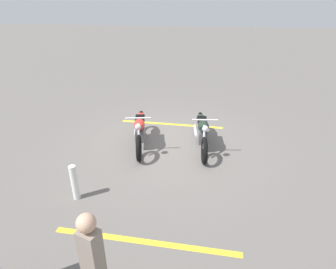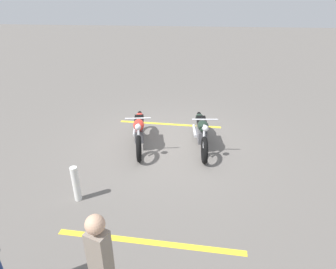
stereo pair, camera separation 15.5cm
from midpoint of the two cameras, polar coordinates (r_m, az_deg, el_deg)
ground_plane at (r=7.88m, az=1.27°, el=-1.78°), size 60.00×60.00×0.00m
motorcycle_bright_foreground at (r=7.66m, az=-5.06°, el=1.12°), size 2.22×0.71×1.04m
motorcycle_dark_foreground at (r=7.59m, az=7.40°, el=0.76°), size 2.23×0.62×1.04m
bystander_secondary at (r=3.70m, az=-13.49°, el=-23.93°), size 0.25×0.28×1.68m
bollard_post at (r=5.97m, az=-17.49°, el=-9.15°), size 0.14×0.14×0.76m
parking_stripe_near at (r=9.01m, az=1.18°, el=2.07°), size 0.26×3.20×0.01m
parking_stripe_mid at (r=5.10m, az=-3.64°, el=-20.64°), size 0.26×3.20×0.01m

